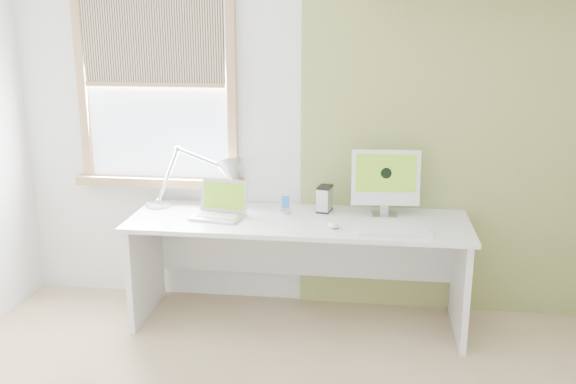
% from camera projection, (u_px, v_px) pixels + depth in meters
% --- Properties ---
extents(room, '(4.04, 3.54, 2.64)m').
position_uv_depth(room, '(256.00, 188.00, 2.71)').
color(room, tan).
rests_on(room, ground).
extents(accent_wall, '(2.00, 0.02, 2.60)m').
position_uv_depth(accent_wall, '(452.00, 126.00, 4.25)').
color(accent_wall, olive).
rests_on(accent_wall, room).
extents(window, '(1.20, 0.14, 1.42)m').
position_uv_depth(window, '(156.00, 85.00, 4.41)').
color(window, tan).
rests_on(window, room).
extents(desk, '(2.20, 0.70, 0.73)m').
position_uv_depth(desk, '(299.00, 244.00, 4.29)').
color(desk, white).
rests_on(desk, room).
extents(desk_lamp, '(0.76, 0.30, 0.42)m').
position_uv_depth(desk_lamp, '(217.00, 176.00, 4.37)').
color(desk_lamp, '#B1B4B6').
rests_on(desk_lamp, desk).
extents(laptop, '(0.36, 0.31, 0.23)m').
position_uv_depth(laptop, '(220.00, 208.00, 4.23)').
color(laptop, '#B1B4B6').
rests_on(laptop, desk).
extents(phone_dock, '(0.09, 0.09, 0.13)m').
position_uv_depth(phone_dock, '(285.00, 208.00, 4.30)').
color(phone_dock, '#B1B4B6').
rests_on(phone_dock, desk).
extents(external_drive, '(0.11, 0.15, 0.17)m').
position_uv_depth(external_drive, '(325.00, 199.00, 4.33)').
color(external_drive, '#B1B4B6').
rests_on(external_drive, desk).
extents(imac, '(0.45, 0.16, 0.44)m').
position_uv_depth(imac, '(386.00, 179.00, 4.20)').
color(imac, '#B1B4B6').
rests_on(imac, desk).
extents(keyboard, '(0.45, 0.14, 0.02)m').
position_uv_depth(keyboard, '(395.00, 232.00, 3.89)').
color(keyboard, white).
rests_on(keyboard, desk).
extents(mouse, '(0.10, 0.12, 0.03)m').
position_uv_depth(mouse, '(333.00, 225.00, 4.01)').
color(mouse, white).
rests_on(mouse, desk).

